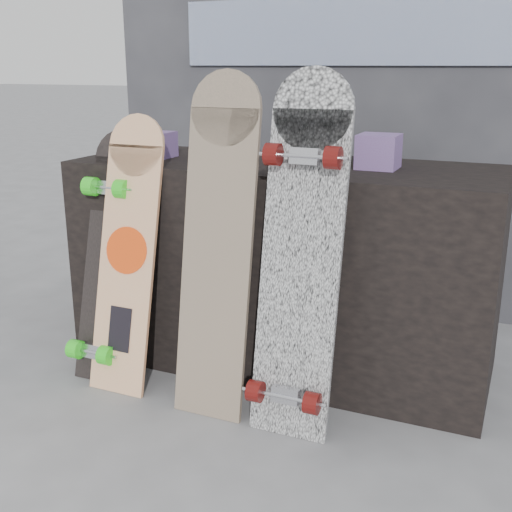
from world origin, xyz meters
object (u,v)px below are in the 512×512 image
at_px(longboard_celtic, 218,237).
at_px(vendor_table, 284,265).
at_px(longboard_geisha, 128,246).
at_px(longboard_cascadia, 301,250).
at_px(skateboard_dark, 108,254).

bearing_deg(longboard_celtic, vendor_table, 79.56).
relative_size(longboard_geisha, longboard_cascadia, 0.86).
relative_size(vendor_table, longboard_geisha, 1.62).
bearing_deg(longboard_geisha, vendor_table, 39.39).
relative_size(longboard_celtic, longboard_cascadia, 0.99).
xyz_separation_m(vendor_table, longboard_cascadia, (0.22, -0.42, 0.20)).
height_order(longboard_geisha, skateboard_dark, longboard_geisha).
height_order(longboard_geisha, longboard_celtic, longboard_celtic).
bearing_deg(longboard_celtic, longboard_geisha, 174.85).
xyz_separation_m(longboard_celtic, longboard_cascadia, (0.29, -0.01, -0.01)).
relative_size(longboard_geisha, skateboard_dark, 1.07).
xyz_separation_m(vendor_table, longboard_celtic, (-0.08, -0.41, 0.21)).
xyz_separation_m(longboard_cascadia, skateboard_dark, (-0.79, 0.07, -0.13)).
bearing_deg(vendor_table, longboard_celtic, -100.44).
xyz_separation_m(longboard_celtic, skateboard_dark, (-0.50, 0.06, -0.13)).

